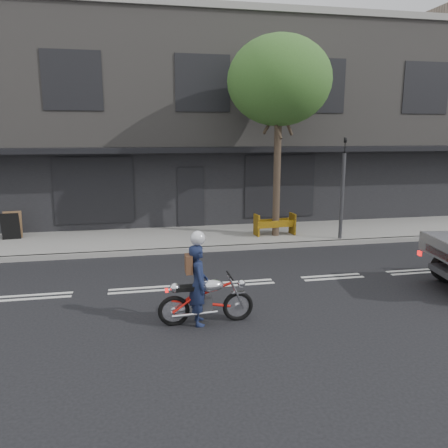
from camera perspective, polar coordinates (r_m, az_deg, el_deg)
ground at (r=10.87m, az=2.31°, el=-7.75°), size 80.00×80.00×0.00m
sidewalk at (r=15.28m, az=-1.74°, el=-1.69°), size 32.00×3.20×0.15m
kerb at (r=13.75m, az=-0.66°, el=-3.22°), size 32.00×0.20×0.15m
building_main at (r=21.40m, az=-4.74°, el=12.72°), size 26.00×10.00×8.00m
street_tree at (r=14.98m, az=7.22°, el=17.99°), size 3.40×3.40×6.74m
traffic_light_pole at (r=14.99m, az=15.19°, el=3.77°), size 0.12×0.12×3.50m
motorcycle at (r=8.57m, az=-2.33°, el=-9.72°), size 1.87×0.54×0.96m
rider at (r=8.44m, az=-3.37°, el=-7.91°), size 0.38×0.58×1.58m
construction_barrier at (r=15.08m, az=6.86°, el=-0.14°), size 1.45×0.72×0.78m
sandwich_board at (r=16.09m, az=-26.12°, el=-0.28°), size 0.62×0.45×0.91m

